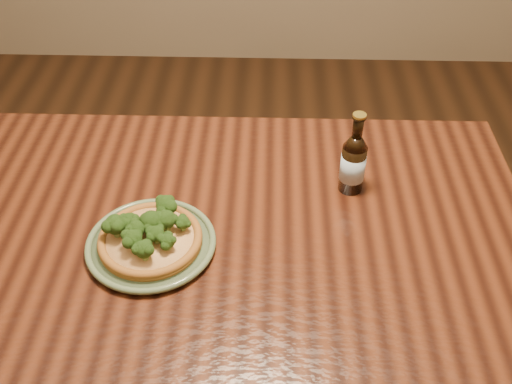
{
  "coord_description": "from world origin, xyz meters",
  "views": [
    {
      "loc": [
        0.23,
        -0.77,
        1.64
      ],
      "look_at": [
        0.2,
        0.17,
        0.82
      ],
      "focal_mm": 42.0,
      "sensor_mm": 36.0,
      "label": 1
    }
  ],
  "objects_px": {
    "beer_bottle": "(353,163)",
    "plate": "(151,244)",
    "table": "(162,267)",
    "pizza": "(150,236)"
  },
  "relations": [
    {
      "from": "pizza",
      "to": "beer_bottle",
      "type": "distance_m",
      "value": 0.47
    },
    {
      "from": "table",
      "to": "beer_bottle",
      "type": "relative_size",
      "value": 7.92
    },
    {
      "from": "beer_bottle",
      "to": "plate",
      "type": "bearing_deg",
      "value": -145.3
    },
    {
      "from": "table",
      "to": "pizza",
      "type": "bearing_deg",
      "value": -108.48
    },
    {
      "from": "table",
      "to": "beer_bottle",
      "type": "xyz_separation_m",
      "value": [
        0.41,
        0.17,
        0.17
      ]
    },
    {
      "from": "table",
      "to": "pizza",
      "type": "relative_size",
      "value": 7.55
    },
    {
      "from": "plate",
      "to": "pizza",
      "type": "height_order",
      "value": "pizza"
    },
    {
      "from": "table",
      "to": "plate",
      "type": "bearing_deg",
      "value": -106.33
    },
    {
      "from": "table",
      "to": "pizza",
      "type": "height_order",
      "value": "pizza"
    },
    {
      "from": "table",
      "to": "beer_bottle",
      "type": "distance_m",
      "value": 0.48
    }
  ]
}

